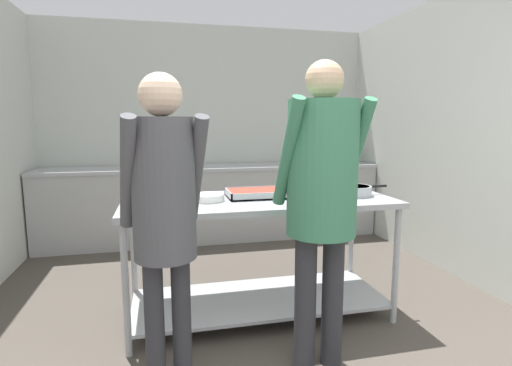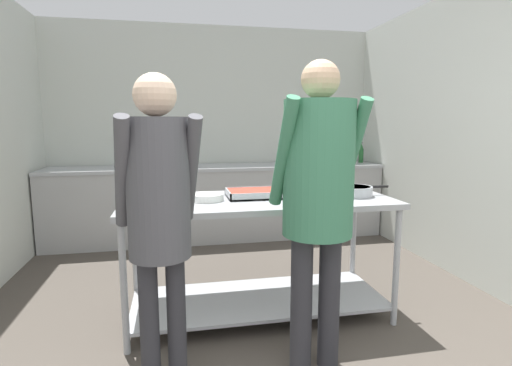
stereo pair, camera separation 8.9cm
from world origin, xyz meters
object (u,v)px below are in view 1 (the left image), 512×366
object	(u,v)px
serving_tray_roast	(256,194)
sauce_pan	(354,190)
plate_stack	(207,198)
guest_serving_right	(164,202)
broccoli_bowl	(303,189)
water_bottle	(355,153)
guest_serving_left	(322,185)
serving_tray_vegetables	(155,199)

from	to	relation	value
serving_tray_roast	sauce_pan	world-z (taller)	sauce_pan
plate_stack	guest_serving_right	bearing A→B (deg)	-111.04
guest_serving_right	sauce_pan	bearing A→B (deg)	27.73
broccoli_bowl	water_bottle	bearing A→B (deg)	54.15
broccoli_bowl	guest_serving_left	bearing A→B (deg)	-102.69
sauce_pan	guest_serving_left	xyz separation A→B (m)	(-0.54, -0.67, 0.16)
serving_tray_vegetables	plate_stack	size ratio (longest dim) A/B	1.67
plate_stack	guest_serving_right	world-z (taller)	guest_serving_right
plate_stack	guest_serving_right	xyz separation A→B (m)	(-0.30, -0.77, 0.13)
broccoli_bowl	sauce_pan	world-z (taller)	broccoli_bowl
guest_serving_right	broccoli_bowl	bearing A→B (deg)	39.72
broccoli_bowl	guest_serving_left	size ratio (longest dim) A/B	0.14
serving_tray_roast	broccoli_bowl	distance (m)	0.37
sauce_pan	guest_serving_left	world-z (taller)	guest_serving_left
broccoli_bowl	guest_serving_right	world-z (taller)	guest_serving_right
water_bottle	sauce_pan	bearing A→B (deg)	-117.15
serving_tray_vegetables	guest_serving_right	bearing A→B (deg)	-85.85
guest_serving_left	plate_stack	bearing A→B (deg)	128.30
guest_serving_right	plate_stack	bearing A→B (deg)	68.96
plate_stack	serving_tray_roast	world-z (taller)	serving_tray_roast
guest_serving_right	water_bottle	bearing A→B (deg)	49.10
plate_stack	broccoli_bowl	size ratio (longest dim) A/B	1.00
sauce_pan	water_bottle	xyz separation A→B (m)	(1.11, 2.16, 0.11)
serving_tray_vegetables	guest_serving_right	size ratio (longest dim) A/B	0.24
guest_serving_right	serving_tray_vegetables	bearing A→B (deg)	94.15
serving_tray_vegetables	sauce_pan	bearing A→B (deg)	-2.41
serving_tray_vegetables	plate_stack	world-z (taller)	serving_tray_vegetables
guest_serving_left	water_bottle	xyz separation A→B (m)	(1.65, 2.83, -0.05)
broccoli_bowl	water_bottle	world-z (taller)	water_bottle
serving_tray_roast	water_bottle	world-z (taller)	water_bottle
plate_stack	sauce_pan	distance (m)	1.10
serving_tray_roast	water_bottle	distance (m)	2.76
serving_tray_vegetables	guest_serving_right	distance (m)	0.81
guest_serving_right	serving_tray_roast	bearing A→B (deg)	51.67
serving_tray_roast	broccoli_bowl	xyz separation A→B (m)	(0.37, 0.02, 0.02)
broccoli_bowl	serving_tray_roast	bearing A→B (deg)	-176.96
serving_tray_vegetables	plate_stack	bearing A→B (deg)	-3.79
plate_stack	guest_serving_left	distance (m)	0.92
plate_stack	broccoli_bowl	distance (m)	0.75
serving_tray_roast	sauce_pan	bearing A→B (deg)	-8.45
plate_stack	broccoli_bowl	world-z (taller)	broccoli_bowl
guest_serving_left	broccoli_bowl	bearing A→B (deg)	77.31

